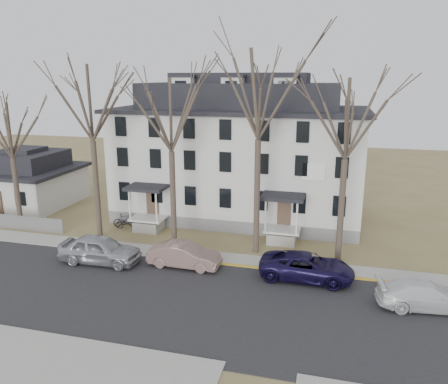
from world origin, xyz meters
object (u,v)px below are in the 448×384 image
(tree_mid_left, at_px, (170,110))
(tree_bungalow, at_px, (9,127))
(tree_far_left, at_px, (90,97))
(bicycle_right, at_px, (125,221))
(car_white, at_px, (426,296))
(small_house, at_px, (28,181))
(tree_mid_right, at_px, (348,113))
(car_tan, at_px, (184,256))
(car_navy, at_px, (307,267))
(bicycle_left, at_px, (127,223))
(car_silver, at_px, (100,250))
(boarding_house, at_px, (240,154))
(tree_center, at_px, (259,87))

(tree_mid_left, bearing_deg, tree_bungalow, 180.00)
(tree_far_left, bearing_deg, bicycle_right, 71.02)
(tree_far_left, bearing_deg, car_white, -13.54)
(small_house, xyz_separation_m, tree_mid_right, (28.50, -6.20, 7.35))
(tree_mid_right, bearing_deg, tree_mid_left, 180.00)
(tree_far_left, height_order, car_tan, tree_far_left)
(car_navy, height_order, bicycle_right, car_navy)
(car_white, bearing_deg, bicycle_left, 62.86)
(car_navy, bearing_deg, car_tan, 92.29)
(small_house, relative_size, car_tan, 1.88)
(car_white, height_order, bicycle_left, car_white)
(car_tan, relative_size, bicycle_right, 2.57)
(tree_bungalow, height_order, car_white, tree_bungalow)
(tree_mid_left, height_order, car_white, tree_mid_left)
(car_silver, bearing_deg, boarding_house, -28.84)
(tree_center, relative_size, car_silver, 2.77)
(tree_bungalow, distance_m, bicycle_left, 11.41)
(tree_mid_left, xyz_separation_m, bicycle_left, (-4.76, 2.01, -9.12))
(boarding_house, bearing_deg, car_tan, -94.61)
(bicycle_left, bearing_deg, car_tan, -139.40)
(tree_far_left, xyz_separation_m, tree_center, (12.00, 0.00, 0.74))
(tree_center, bearing_deg, tree_mid_right, 0.00)
(tree_center, xyz_separation_m, tree_mid_right, (5.50, 0.00, -1.48))
(car_white, bearing_deg, bicycle_right, 62.19)
(car_white, bearing_deg, tree_mid_right, 32.27)
(car_tan, xyz_separation_m, car_navy, (7.64, 0.17, 0.01))
(tree_far_left, bearing_deg, tree_mid_right, 0.00)
(boarding_house, height_order, small_house, boarding_house)
(tree_bungalow, distance_m, bicycle_right, 11.17)
(tree_mid_right, height_order, car_tan, tree_mid_right)
(tree_mid_left, distance_m, car_navy, 13.55)
(boarding_house, bearing_deg, tree_far_left, -137.82)
(car_silver, bearing_deg, tree_far_left, 28.74)
(small_house, relative_size, tree_center, 0.59)
(small_house, bearing_deg, tree_bungalow, -57.16)
(tree_mid_right, distance_m, car_silver, 17.84)
(tree_far_left, distance_m, tree_center, 12.02)
(small_house, height_order, car_tan, small_house)
(small_house, height_order, tree_bungalow, tree_bungalow)
(tree_center, distance_m, bicycle_left, 15.24)
(boarding_house, relative_size, car_white, 4.21)
(tree_center, distance_m, car_tan, 11.62)
(tree_mid_right, distance_m, bicycle_left, 18.75)
(small_house, distance_m, car_white, 34.91)
(boarding_house, height_order, car_silver, boarding_house)
(tree_mid_left, bearing_deg, car_silver, -128.28)
(tree_mid_right, relative_size, tree_bungalow, 1.18)
(tree_mid_left, bearing_deg, boarding_house, 69.80)
(car_white, bearing_deg, tree_center, 54.27)
(car_navy, bearing_deg, bicycle_right, 69.56)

